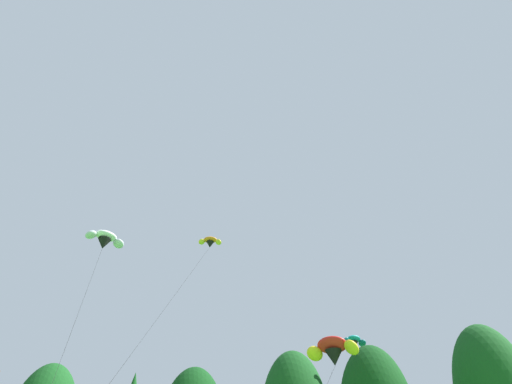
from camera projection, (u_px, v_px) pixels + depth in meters
The scene contains 4 objects.
parafoil_kite_high_white at pixel (105, 240), 29.05m from camera, with size 3.60×8.87×16.22m.
parafoil_kite_mid_red_yellow at pixel (333, 351), 29.10m from camera, with size 6.68×9.06×10.66m.
parafoil_kite_far_teal at pixel (354, 342), 36.75m from camera, with size 2.35×17.74×13.70m.
parafoil_kite_low_orange at pixel (210, 242), 37.35m from camera, with size 4.78×15.64×20.30m.
Camera 1 is at (0.40, 6.63, 2.13)m, focal length 30.21 mm.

